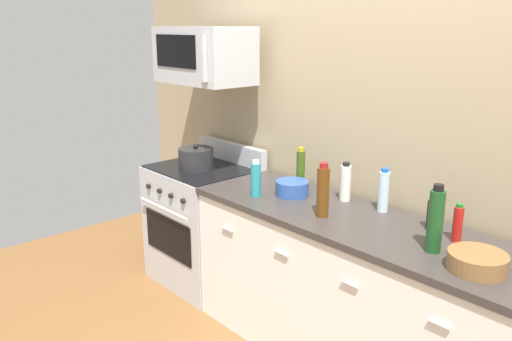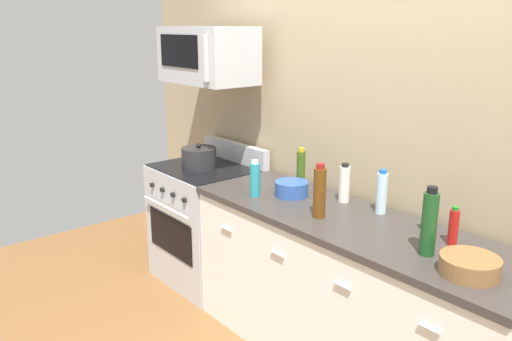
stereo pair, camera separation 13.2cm
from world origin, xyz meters
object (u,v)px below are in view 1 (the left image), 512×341
bowl_wooden_salad (477,261)px  stockpot (196,159)px  range_oven (204,223)px  bottle_vinegar_white (345,183)px  microwave (204,55)px  bottle_olive_oil (301,169)px  bottle_water_clear (384,191)px  bottle_dish_soap (256,179)px  bottle_wine_amber (323,191)px  bottle_wine_green (435,220)px  bowl_blue_mixing (292,188)px  bottle_hot_sauce_red (458,224)px  bottle_soy_sauce_dark (432,214)px

bowl_wooden_salad → stockpot: (-2.18, 0.06, 0.04)m
range_oven → bottle_vinegar_white: bottle_vinegar_white is taller
microwave → stockpot: 0.76m
range_oven → bottle_vinegar_white: (1.20, 0.20, 0.57)m
stockpot → bottle_olive_oil: bearing=15.2°
bottle_water_clear → bottle_dish_soap: size_ratio=1.10×
bottle_dish_soap → stockpot: size_ratio=0.90×
bottle_wine_amber → stockpot: size_ratio=1.20×
range_oven → bottle_olive_oil: size_ratio=3.85×
bottle_dish_soap → bottle_wine_green: (1.17, 0.08, 0.05)m
microwave → bottle_water_clear: bearing=6.5°
bowl_wooden_salad → bowl_blue_mixing: bearing=173.3°
bottle_olive_oil → stockpot: (-0.85, -0.23, -0.05)m
microwave → stockpot: (-0.00, -0.10, -0.75)m
bottle_dish_soap → stockpot: (-0.77, 0.10, -0.03)m
range_oven → bowl_blue_mixing: bearing=2.3°
bottle_hot_sauce_red → bottle_dish_soap: bearing=-167.2°
bottle_wine_green → bowl_blue_mixing: (-1.04, 0.11, -0.11)m
microwave → bottle_hot_sauce_red: bearing=2.2°
stockpot → bottle_hot_sauce_red: bearing=5.0°
microwave → bowl_wooden_salad: 2.32m
bottle_dish_soap → bowl_wooden_salad: (1.41, 0.04, -0.07)m
bottle_water_clear → bottle_wine_amber: bottle_wine_amber is taller
range_oven → bottle_olive_oil: (0.85, 0.18, 0.58)m
microwave → bowl_wooden_salad: microwave is taller
bottle_water_clear → bottle_vinegar_white: bottle_water_clear is taller
bottle_hot_sauce_red → bottle_olive_oil: size_ratio=0.71×
bottle_vinegar_white → bottle_olive_oil: (-0.35, -0.03, 0.02)m
bottle_vinegar_white → bottle_wine_amber: (0.09, -0.31, 0.03)m
bottle_soy_sauce_dark → bottle_hot_sauce_red: bearing=-16.9°
bottle_olive_oil → stockpot: size_ratio=1.07×
bottle_vinegar_white → bowl_wooden_salad: bearing=-17.8°
bowl_wooden_salad → bottle_dish_soap: bearing=-178.5°
bottle_wine_amber → stockpot: 1.29m
stockpot → bottle_wine_green: bearing=-0.6°
microwave → bowl_blue_mixing: (0.91, -0.01, -0.78)m
bottle_vinegar_white → stockpot: bearing=-168.0°
bottle_hot_sauce_red → bottle_soy_sauce_dark: 0.18m
bottle_hot_sauce_red → stockpot: 1.97m
bottle_wine_amber → bottle_wine_green: 0.66m
bottle_vinegar_white → bottle_wine_amber: size_ratio=0.78×
bottle_hot_sauce_red → microwave: bearing=-177.8°
bottle_vinegar_white → bowl_blue_mixing: (-0.29, -0.17, -0.07)m
microwave → range_oven: bearing=-90.3°
bottle_water_clear → bowl_blue_mixing: bearing=-162.4°
bottle_olive_oil → bottle_dish_soap: bottle_olive_oil is taller
bottle_vinegar_white → stockpot: size_ratio=0.93×
bottle_dish_soap → bowl_wooden_salad: 1.41m
bottle_soy_sauce_dark → stockpot: bearing=-172.9°
bottle_vinegar_white → bottle_wine_amber: bearing=-74.2°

